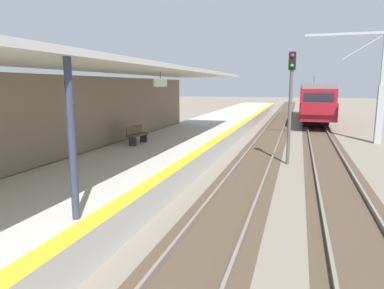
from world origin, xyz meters
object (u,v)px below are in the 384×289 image
(catenary_pylon_far_side, at_px, (377,87))
(rail_signal_post, at_px, (291,97))
(platform_bench, at_px, (137,134))
(approaching_train, at_px, (314,100))

(catenary_pylon_far_side, bearing_deg, rail_signal_post, -122.74)
(rail_signal_post, distance_m, platform_bench, 7.47)
(platform_bench, bearing_deg, rail_signal_post, 13.45)
(approaching_train, relative_size, rail_signal_post, 3.77)
(approaching_train, xyz_separation_m, rail_signal_post, (-1.92, -22.17, 1.02))
(approaching_train, relative_size, catenary_pylon_far_side, 2.61)
(rail_signal_post, xyz_separation_m, platform_bench, (-7.04, -1.68, -1.82))
(catenary_pylon_far_side, relative_size, platform_bench, 4.69)
(approaching_train, bearing_deg, rail_signal_post, -94.95)
(approaching_train, xyz_separation_m, catenary_pylon_far_side, (3.10, -14.35, 1.43))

